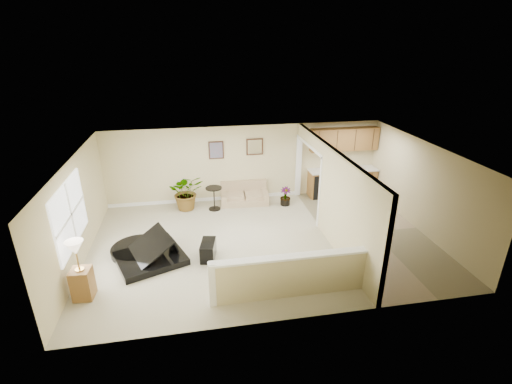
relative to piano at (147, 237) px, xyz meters
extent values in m
plane|color=tan|center=(2.93, 0.28, -0.61)|extent=(9.00, 9.00, 0.00)
cube|color=beige|center=(2.93, 3.28, 0.64)|extent=(9.00, 0.04, 2.50)
cube|color=beige|center=(2.93, -2.72, 0.64)|extent=(9.00, 0.04, 2.50)
cube|color=beige|center=(-1.57, 0.28, 0.64)|extent=(0.04, 6.00, 2.50)
cube|color=beige|center=(7.43, 0.28, 0.64)|extent=(0.04, 6.00, 2.50)
cube|color=white|center=(2.93, 0.28, 1.89)|extent=(9.00, 6.00, 0.04)
cube|color=#9D886A|center=(6.08, 0.28, -0.61)|extent=(2.70, 6.00, 0.01)
cube|color=beige|center=(4.73, -0.92, 0.64)|extent=(0.12, 3.60, 2.50)
cube|color=beige|center=(4.73, 2.05, 1.69)|extent=(0.12, 2.35, 0.40)
cube|color=beige|center=(3.08, -2.02, -0.13)|extent=(3.30, 0.12, 0.95)
cube|color=white|center=(3.08, -2.02, 0.36)|extent=(3.40, 0.22, 0.05)
cube|color=white|center=(1.43, -2.02, -0.11)|extent=(0.14, 0.14, 1.00)
cube|color=white|center=(-1.55, -0.22, 0.84)|extent=(0.05, 2.15, 1.45)
cube|color=#3A2115|center=(1.98, 3.25, 1.14)|extent=(0.48, 0.03, 0.58)
cube|color=#7E5062|center=(1.98, 3.23, 1.14)|extent=(0.40, 0.01, 0.50)
cube|color=#3A2115|center=(3.23, 3.25, 1.19)|extent=(0.55, 0.03, 0.55)
cube|color=silver|center=(3.23, 3.23, 1.19)|extent=(0.46, 0.01, 0.46)
cube|color=brown|center=(6.23, 2.98, -0.16)|extent=(2.30, 0.60, 0.90)
cube|color=silver|center=(6.23, 2.98, 0.31)|extent=(2.36, 0.65, 0.04)
cube|color=black|center=(5.43, 2.97, -0.18)|extent=(0.60, 0.60, 0.84)
cube|color=brown|center=(6.23, 3.10, 1.34)|extent=(2.30, 0.35, 0.75)
cube|color=black|center=(0.04, -0.15, 0.21)|extent=(1.92, 1.80, 0.32)
cylinder|color=black|center=(-0.12, 0.44, 0.21)|extent=(1.31, 1.31, 0.32)
cube|color=white|center=(0.95, -0.15, 0.16)|extent=(0.61, 1.07, 0.02)
cube|color=black|center=(-0.07, -0.04, 0.49)|extent=(1.57, 1.58, 0.72)
cube|color=black|center=(1.44, -0.24, -0.39)|extent=(0.45, 0.71, 0.44)
cube|color=tan|center=(2.82, 2.93, -0.39)|extent=(1.59, 0.97, 0.43)
cube|color=tan|center=(2.82, 3.26, 0.05)|extent=(1.55, 0.31, 0.45)
cube|color=tan|center=(2.15, 2.93, -0.10)|extent=(0.24, 0.88, 0.16)
cube|color=tan|center=(3.50, 2.93, -0.10)|extent=(0.24, 0.88, 0.16)
cylinder|color=black|center=(1.81, 2.56, -0.59)|extent=(0.37, 0.37, 0.03)
cylinder|color=black|center=(1.81, 2.56, -0.24)|extent=(0.04, 0.04, 0.72)
cylinder|color=black|center=(1.81, 2.56, 0.12)|extent=(0.51, 0.51, 0.03)
cylinder|color=black|center=(0.96, 2.76, -0.49)|extent=(0.33, 0.33, 0.23)
imported|color=#1D5018|center=(0.96, 2.76, -0.02)|extent=(1.13, 1.01, 1.17)
cylinder|color=black|center=(4.11, 2.50, -0.50)|extent=(0.31, 0.31, 0.22)
imported|color=#1D5018|center=(4.11, 2.50, -0.31)|extent=(0.39, 0.39, 0.60)
cube|color=brown|center=(-1.22, -1.30, -0.27)|extent=(0.42, 0.42, 0.68)
cylinder|color=#AF823A|center=(-1.22, -1.30, 0.08)|extent=(0.18, 0.18, 0.02)
cylinder|color=#AF823A|center=(-1.22, -1.30, 0.31)|extent=(0.03, 0.03, 0.45)
cone|color=#FAE7CD|center=(-1.22, -1.30, 0.59)|extent=(0.36, 0.36, 0.30)
camera|label=1|loc=(1.21, -8.22, 4.48)|focal=26.00mm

